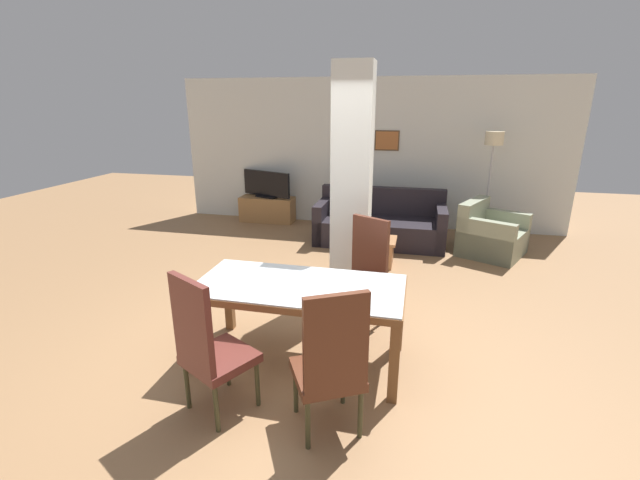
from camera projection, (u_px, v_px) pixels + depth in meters
The scene contains 14 objects.
ground_plane at pixel (300, 359), 3.98m from camera, with size 18.00×18.00×0.00m, color #986F49.
back_wall at pixel (368, 154), 7.96m from camera, with size 7.20×0.09×2.70m.
divider_pillar at pixel (352, 187), 4.88m from camera, with size 0.43×0.36×2.70m.
dining_table at pixel (299, 300), 3.79m from camera, with size 1.84×0.88×0.76m.
dining_chair_far_right at pixel (363, 271), 4.47m from camera, with size 0.62×0.62×1.15m.
dining_chair_near_right at pixel (331, 362), 2.91m from camera, with size 0.62×0.62×1.15m.
dining_chair_near_left at pixel (208, 345), 3.12m from camera, with size 0.62×0.62×1.15m.
sofa at pixel (380, 225), 7.19m from camera, with size 2.11×0.95×0.88m.
armchair at pixel (490, 236), 6.64m from camera, with size 1.16×1.19×0.82m.
coffee_table at pixel (373, 251), 6.23m from camera, with size 0.65×0.48×0.40m.
bottle at pixel (384, 235), 6.01m from camera, with size 0.07×0.07×0.24m.
tv_stand at pixel (267, 209), 8.45m from camera, with size 1.06×0.40×0.49m.
tv_screen at pixel (266, 185), 8.30m from camera, with size 1.05×0.42×0.51m.
floor_lamp at pixel (493, 150), 7.03m from camera, with size 0.29×0.29×1.82m.
Camera 1 is at (0.95, -3.31, 2.29)m, focal length 24.00 mm.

